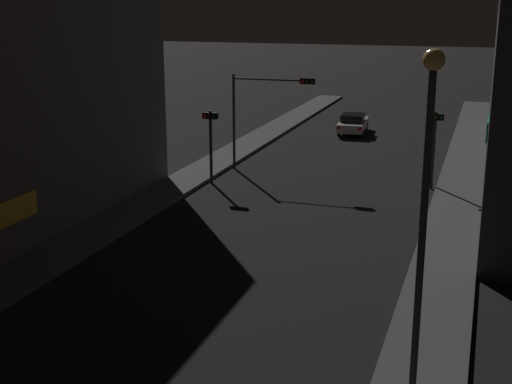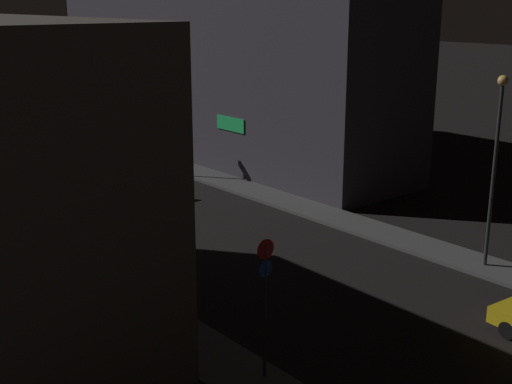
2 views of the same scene
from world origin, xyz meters
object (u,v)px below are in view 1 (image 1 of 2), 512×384
object	(u,v)px
traffic_light_overhead	(264,102)
traffic_light_right_kerb	(435,134)
traffic_light_left_kerb	(210,132)
far_car	(353,123)
street_lamp_near_block	(424,202)

from	to	relation	value
traffic_light_overhead	traffic_light_right_kerb	size ratio (longest dim) A/B	1.36
traffic_light_overhead	traffic_light_right_kerb	world-z (taller)	traffic_light_overhead
traffic_light_overhead	traffic_light_left_kerb	world-z (taller)	traffic_light_overhead
traffic_light_overhead	traffic_light_right_kerb	bearing A→B (deg)	-6.15
far_car	traffic_light_left_kerb	distance (m)	17.29
traffic_light_right_kerb	street_lamp_near_block	distance (m)	21.69
far_car	traffic_light_overhead	world-z (taller)	traffic_light_overhead
far_car	traffic_light_right_kerb	xyz separation A→B (m)	(6.75, -14.11, 2.08)
far_car	traffic_light_right_kerb	world-z (taller)	traffic_light_right_kerb
far_car	street_lamp_near_block	bearing A→B (deg)	-77.17
far_car	traffic_light_right_kerb	bearing A→B (deg)	-64.45
far_car	street_lamp_near_block	distance (m)	36.82
street_lamp_near_block	far_car	bearing A→B (deg)	102.83
traffic_light_left_kerb	traffic_light_right_kerb	xyz separation A→B (m)	(11.09, 2.50, 0.08)
traffic_light_left_kerb	street_lamp_near_block	world-z (taller)	street_lamp_near_block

